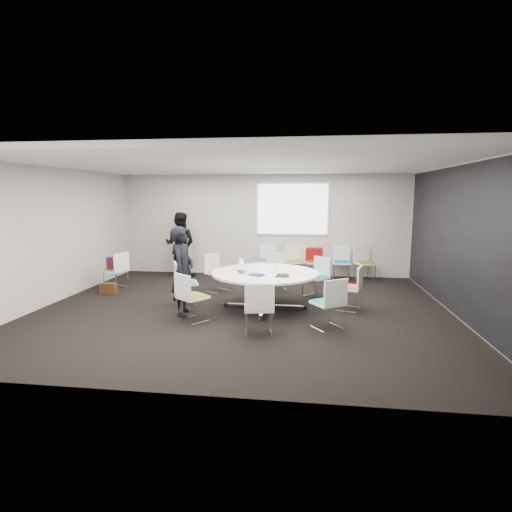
# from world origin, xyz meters

# --- Properties ---
(room_shell) EXTENTS (8.08, 7.08, 2.88)m
(room_shell) POSITION_xyz_m (0.09, 0.00, 1.40)
(room_shell) COLOR black
(room_shell) RESTS_ON ground
(conference_table) EXTENTS (2.10, 2.10, 0.73)m
(conference_table) POSITION_xyz_m (0.42, 0.10, 0.53)
(conference_table) COLOR silver
(conference_table) RESTS_ON ground
(projection_screen) EXTENTS (1.90, 0.03, 1.35)m
(projection_screen) POSITION_xyz_m (0.80, 3.46, 1.85)
(projection_screen) COLOR white
(projection_screen) RESTS_ON room_shell
(chair_ring_a) EXTENTS (0.56, 0.57, 0.88)m
(chair_ring_a) POSITION_xyz_m (2.07, 0.18, 0.28)
(chair_ring_a) COLOR silver
(chair_ring_a) RESTS_ON ground
(chair_ring_b) EXTENTS (0.64, 0.64, 0.88)m
(chair_ring_b) POSITION_xyz_m (1.44, 1.10, 0.28)
(chair_ring_b) COLOR silver
(chair_ring_b) RESTS_ON ground
(chair_ring_c) EXTENTS (0.56, 0.55, 0.88)m
(chair_ring_c) POSITION_xyz_m (0.53, 1.65, 0.28)
(chair_ring_c) COLOR silver
(chair_ring_c) RESTS_ON ground
(chair_ring_d) EXTENTS (0.63, 0.63, 0.88)m
(chair_ring_d) POSITION_xyz_m (-0.82, 1.33, 0.28)
(chair_ring_d) COLOR silver
(chair_ring_d) RESTS_ON ground
(chair_ring_e) EXTENTS (0.59, 0.60, 0.88)m
(chair_ring_e) POSITION_xyz_m (-1.23, 0.16, 0.28)
(chair_ring_e) COLOR silver
(chair_ring_e) RESTS_ON ground
(chair_ring_f) EXTENTS (0.64, 0.64, 0.88)m
(chair_ring_f) POSITION_xyz_m (-0.77, -0.91, 0.28)
(chair_ring_f) COLOR silver
(chair_ring_f) RESTS_ON ground
(chair_ring_g) EXTENTS (0.53, 0.52, 0.88)m
(chair_ring_g) POSITION_xyz_m (0.49, -1.46, 0.28)
(chair_ring_g) COLOR silver
(chair_ring_g) RESTS_ON ground
(chair_ring_h) EXTENTS (0.63, 0.63, 0.88)m
(chair_ring_h) POSITION_xyz_m (1.60, -1.00, 0.28)
(chair_ring_h) COLOR silver
(chair_ring_h) RESTS_ON ground
(chair_back_a) EXTENTS (0.53, 0.52, 0.88)m
(chair_back_a) POSITION_xyz_m (0.10, 3.13, 0.28)
(chair_back_a) COLOR silver
(chair_back_a) RESTS_ON ground
(chair_back_b) EXTENTS (0.54, 0.53, 0.88)m
(chair_back_b) POSITION_xyz_m (0.90, 3.16, 0.28)
(chair_back_b) COLOR silver
(chair_back_b) RESTS_ON ground
(chair_back_c) EXTENTS (0.60, 0.59, 0.88)m
(chair_back_c) POSITION_xyz_m (1.40, 3.16, 0.28)
(chair_back_c) COLOR silver
(chair_back_c) RESTS_ON ground
(chair_back_d) EXTENTS (0.47, 0.46, 0.88)m
(chair_back_d) POSITION_xyz_m (2.14, 3.15, 0.28)
(chair_back_d) COLOR silver
(chair_back_d) RESTS_ON ground
(chair_back_e) EXTENTS (0.59, 0.58, 0.88)m
(chair_back_e) POSITION_xyz_m (2.75, 3.14, 0.28)
(chair_back_e) COLOR silver
(chair_back_e) RESTS_ON ground
(chair_spare_left) EXTENTS (0.58, 0.59, 0.88)m
(chair_spare_left) POSITION_xyz_m (-3.31, 1.31, 0.28)
(chair_spare_left) COLOR silver
(chair_spare_left) RESTS_ON ground
(chair_person_back) EXTENTS (0.52, 0.51, 0.88)m
(chair_person_back) POSITION_xyz_m (-2.26, 3.15, 0.28)
(chair_person_back) COLOR silver
(chair_person_back) RESTS_ON ground
(person_main) EXTENTS (0.41, 0.62, 1.66)m
(person_main) POSITION_xyz_m (-1.06, -0.51, 0.83)
(person_main) COLOR black
(person_main) RESTS_ON ground
(person_back) EXTENTS (0.88, 0.69, 1.77)m
(person_back) POSITION_xyz_m (-2.26, 2.98, 0.88)
(person_back) COLOR black
(person_back) RESTS_ON ground
(laptop) EXTENTS (0.30, 0.37, 0.02)m
(laptop) POSITION_xyz_m (-0.01, 0.05, 0.74)
(laptop) COLOR #333338
(laptop) RESTS_ON conference_table
(laptop_lid) EXTENTS (0.14, 0.28, 0.22)m
(laptop_lid) POSITION_xyz_m (-0.07, 0.19, 0.86)
(laptop_lid) COLOR silver
(laptop_lid) RESTS_ON conference_table
(notebook_black) EXTENTS (0.25, 0.32, 0.02)m
(notebook_black) POSITION_xyz_m (0.78, -0.24, 0.74)
(notebook_black) COLOR black
(notebook_black) RESTS_ON conference_table
(tablet_folio) EXTENTS (0.33, 0.31, 0.03)m
(tablet_folio) POSITION_xyz_m (0.30, -0.25, 0.74)
(tablet_folio) COLOR navy
(tablet_folio) RESTS_ON conference_table
(papers_right) EXTENTS (0.35, 0.37, 0.00)m
(papers_right) POSITION_xyz_m (1.04, 0.28, 0.73)
(papers_right) COLOR silver
(papers_right) RESTS_ON conference_table
(papers_front) EXTENTS (0.31, 0.22, 0.00)m
(papers_front) POSITION_xyz_m (1.20, -0.04, 0.73)
(papers_front) COLOR silver
(papers_front) RESTS_ON conference_table
(cup) EXTENTS (0.08, 0.08, 0.09)m
(cup) POSITION_xyz_m (0.59, 0.43, 0.78)
(cup) COLOR white
(cup) RESTS_ON conference_table
(phone) EXTENTS (0.16, 0.12, 0.01)m
(phone) POSITION_xyz_m (0.86, -0.26, 0.73)
(phone) COLOR black
(phone) RESTS_ON conference_table
(maroon_bag) EXTENTS (0.41, 0.19, 0.28)m
(maroon_bag) POSITION_xyz_m (-3.33, 1.32, 0.62)
(maroon_bag) COLOR #4C1428
(maroon_bag) RESTS_ON chair_spare_left
(brown_bag) EXTENTS (0.37, 0.18, 0.24)m
(brown_bag) POSITION_xyz_m (-3.27, 0.81, 0.12)
(brown_bag) COLOR #382212
(brown_bag) RESTS_ON ground
(red_jacket) EXTENTS (0.46, 0.22, 0.36)m
(red_jacket) POSITION_xyz_m (1.41, 2.94, 0.70)
(red_jacket) COLOR #A91514
(red_jacket) RESTS_ON chair_back_c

